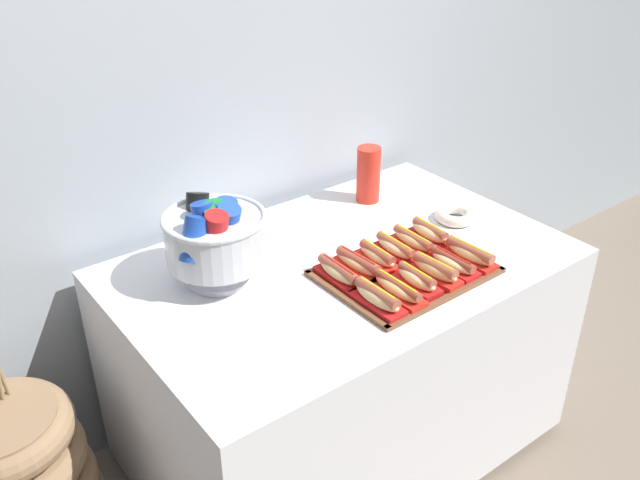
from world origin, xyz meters
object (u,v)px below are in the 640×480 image
Objects in this scene: hot_dog_5 at (470,254)px; hot_dog_2 at (417,280)px; buffet_table at (341,355)px; hot_dog_0 at (377,298)px; hot_dog_8 at (377,256)px; hot_dog_10 at (413,241)px; hot_dog_6 at (339,273)px; hot_dog_7 at (358,264)px; hot_dog_3 at (435,270)px; cup_stack at (368,174)px; hot_dog_9 at (395,249)px; serving_tray at (405,272)px; punch_bowl at (215,236)px; donut at (456,215)px; hot_dog_1 at (397,289)px; hot_dog_4 at (453,263)px; hot_dog_11 at (430,233)px.

hot_dog_2 is at bearing -179.05° from hot_dog_5.
hot_dog_0 reaches higher than buffet_table.
hot_dog_8 reaches higher than hot_dog_10.
hot_dog_6 is 0.91× the size of hot_dog_7.
hot_dog_7 is 1.17× the size of hot_dog_8.
hot_dog_3 is 1.03× the size of hot_dog_10.
cup_stack reaches higher than hot_dog_0.
cup_stack is at bearing 61.16° from hot_dog_9.
serving_tray is at bearing -142.79° from hot_dog_10.
hot_dog_5 is at bearing -64.60° from hot_dog_10.
punch_bowl is 1.49× the size of cup_stack.
hot_dog_2 reaches higher than serving_tray.
hot_dog_7 is at bearing -99.34° from buffet_table.
hot_dog_5 is 0.28m from hot_dog_8.
punch_bowl is at bearing 146.92° from serving_tray.
hot_dog_6 is 0.08m from hot_dog_7.
hot_dog_3 is 1.07× the size of hot_dog_8.
hot_dog_10 is at bearing -167.00° from donut.
serving_tray is 0.14m from hot_dog_1.
hot_dog_4 reaches higher than buffet_table.
hot_dog_4 is 0.70m from punch_bowl.
hot_dog_7 is at bearing -32.32° from punch_bowl.
hot_dog_1 is 1.07× the size of hot_dog_6.
hot_dog_5 is at bearing -128.77° from donut.
hot_dog_5 is (0.19, -0.08, 0.03)m from serving_tray.
hot_dog_3 is (0.04, -0.08, 0.03)m from serving_tray.
hot_dog_9 is (0.07, 0.00, -0.00)m from hot_dog_8.
hot_dog_5 is 1.09× the size of hot_dog_11.
hot_dog_9 reaches higher than donut.
hot_dog_8 is 0.46m from cup_stack.
hot_dog_1 is 0.34m from hot_dog_11.
hot_dog_5 and hot_dog_11 have the same top height.
hot_dog_11 is (0.29, -0.08, 0.40)m from buffet_table.
hot_dog_3 is 0.57× the size of punch_bowl.
cup_stack is (0.35, 0.36, 0.07)m from hot_dog_7.
hot_dog_10 is at bearing 37.21° from hot_dog_1.
hot_dog_3 is at bearing -61.18° from buffet_table.
hot_dog_9 is 0.08m from hot_dog_10.
hot_dog_7 is 0.49m from donut.
hot_dog_5 reaches higher than hot_dog_7.
serving_tray is 2.66× the size of hot_dog_1.
donut is at bearing 17.71° from hot_dog_11.
hot_dog_1 is 0.30m from hot_dog_5.
hot_dog_6 is (-0.08, 0.16, 0.00)m from hot_dog_1.
hot_dog_7 is 1.16× the size of hot_dog_9.
punch_bowl is at bearing 140.90° from hot_dog_6.
hot_dog_1 is 0.22m from hot_dog_9.
hot_dog_8 is (0.06, -0.09, 0.40)m from buffet_table.
hot_dog_1 reaches higher than donut.
hot_dog_2 is at bearing -131.32° from hot_dog_10.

